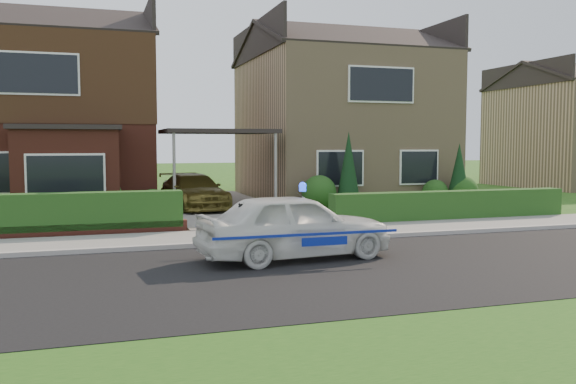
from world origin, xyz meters
name	(u,v)px	position (x,y,z in m)	size (l,w,h in m)	color
ground	(337,270)	(0.00, 0.00, 0.00)	(120.00, 120.00, 0.00)	#1A4913
road	(337,270)	(0.00, 0.00, 0.00)	(60.00, 6.00, 0.02)	black
kerb	(286,241)	(0.00, 3.05, 0.06)	(60.00, 0.16, 0.12)	#9E9993
sidewalk	(273,235)	(0.00, 4.10, 0.05)	(60.00, 2.00, 0.10)	slate
grass_verge	(521,365)	(0.00, -5.00, 0.00)	(60.00, 4.00, 0.01)	#1A4913
driveway	(218,207)	(0.00, 11.00, 0.06)	(3.80, 12.00, 0.12)	#666059
house_left	(45,101)	(-5.78, 13.90, 3.81)	(7.50, 9.53, 7.25)	maroon
house_right	(339,111)	(5.80, 13.99, 3.66)	(7.50, 8.06, 7.25)	tan
carport_link	(218,133)	(0.00, 10.95, 2.66)	(3.80, 3.00, 2.77)	black
dwarf_wall	(23,233)	(-5.80, 5.30, 0.18)	(7.70, 0.25, 0.36)	maroon
hedge_left	(23,240)	(-5.80, 5.45, 0.00)	(7.50, 0.55, 0.90)	#133D17
hedge_right	(450,221)	(5.80, 5.35, 0.00)	(7.50, 0.55, 0.80)	#133D17
shrub_left_mid	(100,197)	(-4.00, 9.30, 0.66)	(1.32, 1.32, 1.32)	#133D17
shrub_left_near	(153,202)	(-2.40, 9.60, 0.42)	(0.84, 0.84, 0.84)	#133D17
shrub_right_near	(319,193)	(3.20, 9.40, 0.60)	(1.20, 1.20, 1.20)	#133D17
shrub_right_mid	(435,193)	(7.80, 9.50, 0.48)	(0.96, 0.96, 0.96)	#133D17
shrub_right_far	(463,191)	(8.80, 9.20, 0.54)	(1.08, 1.08, 1.08)	#133D17
conifer_a	(348,172)	(4.20, 9.20, 1.30)	(0.90, 0.90, 2.60)	black
conifer_b	(459,176)	(8.60, 9.20, 1.10)	(0.90, 0.90, 2.20)	black
neighbour_right	(573,137)	(20.00, 16.00, 2.60)	(6.50, 7.00, 5.20)	tan
police_car	(294,226)	(-0.42, 1.20, 0.66)	(3.55, 4.01, 1.48)	silver
driveway_car	(194,191)	(-1.00, 10.11, 0.69)	(1.61, 3.96, 1.15)	brown
potted_plant_c	(158,211)	(-2.50, 7.00, 0.41)	(0.45, 0.45, 0.81)	gray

